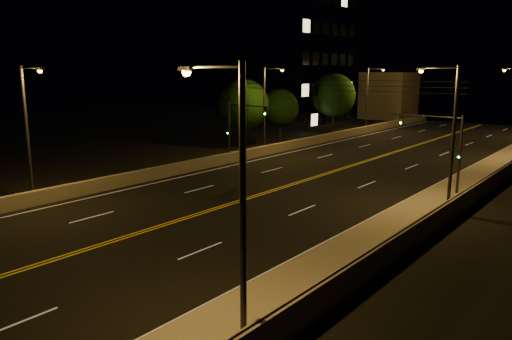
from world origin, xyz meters
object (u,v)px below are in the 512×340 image
Objects in this scene: traffic_signal_left at (238,125)px; tree_1 at (280,108)px; streetlight_5 at (267,104)px; traffic_signal_right at (445,144)px; building_tower at (260,19)px; streetlight_0 at (235,191)px; streetlight_6 at (369,95)px; streetlight_1 at (449,129)px; tree_0 at (244,105)px; tree_2 at (334,95)px; streetlight_4 at (29,126)px.

tree_1 is at bearing 112.64° from traffic_signal_left.
streetlight_5 is 20.78m from traffic_signal_right.
streetlight_5 is at bearing -50.76° from building_tower.
streetlight_6 is (-21.43, 53.34, 0.00)m from streetlight_0.
streetlight_0 is 1.00× the size of streetlight_6.
streetlight_0 is at bearing -86.26° from traffic_signal_right.
streetlight_0 and streetlight_1 have the same top height.
traffic_signal_left is at bearing 130.23° from streetlight_0.
streetlight_6 is (0.00, 23.46, 0.00)m from streetlight_5.
building_tower is at bearing 129.24° from streetlight_5.
traffic_signal_left is at bearing -55.92° from building_tower.
streetlight_1 is 1.17× the size of tree_0.
streetlight_5 and streetlight_6 have the same top height.
streetlight_1 is 39.67m from tree_2.
streetlight_6 is 1.57× the size of traffic_signal_left.
streetlight_0 is 1.00× the size of streetlight_1.
traffic_signal_right is 46.50m from building_tower.
streetlight_1 is 29.01m from tree_0.
streetlight_4 is 1.00× the size of streetlight_5.
tree_2 is (-3.76, 45.20, -0.03)m from streetlight_4.
streetlight_0 is at bearing -54.35° from streetlight_5.
tree_2 reaches higher than traffic_signal_right.
streetlight_0 is 1.57× the size of traffic_signal_left.
streetlight_6 reaches higher than tree_1.
streetlight_4 is 1.42× the size of tree_1.
building_tower reaches higher than tree_1.
streetlight_1 is 1.42× the size of tree_1.
building_tower is 4.38× the size of tree_0.
streetlight_5 is 20.64m from tree_2.
traffic_signal_left is 26.72m from tree_2.
streetlight_5 is 11.55m from tree_1.
building_tower is 19.24m from tree_1.
tree_2 is at bearing 100.51° from streetlight_5.
building_tower is at bearing 124.08° from traffic_signal_left.
tree_1 is (-5.51, 34.99, -1.20)m from streetlight_4.
streetlight_4 is at bearing -90.00° from streetlight_6.
building_tower is 24.34m from tree_0.
streetlight_1 reaches higher than tree_2.
streetlight_6 is at bearing 90.00° from streetlight_5.
traffic_signal_left is (1.17, -29.39, -1.53)m from streetlight_6.
streetlight_4 is at bearing -145.82° from streetlight_1.
building_tower is (-16.53, -3.23, 10.87)m from streetlight_6.
tree_1 is at bearing -42.66° from building_tower.
streetlight_6 is 21.86m from tree_0.
streetlight_1 is 25.90m from streetlight_4.
streetlight_5 is at bearing 90.00° from streetlight_4.
tree_2 is (-23.63, 26.22, 1.50)m from traffic_signal_right.
traffic_signal_right is 1.00× the size of traffic_signal_left.
streetlight_5 is 1.09× the size of tree_2.
streetlight_1 is 23.80m from streetlight_5.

